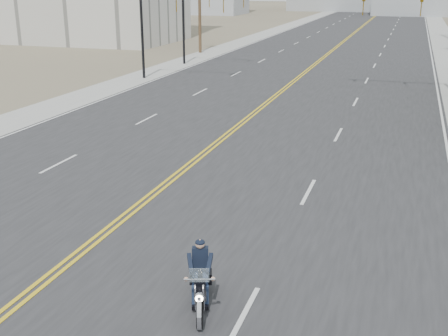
% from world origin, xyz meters
% --- Properties ---
extents(road, '(20.00, 200.00, 0.01)m').
position_xyz_m(road, '(0.00, 70.00, 0.01)').
color(road, '#303033').
rests_on(road, ground).
extents(sidewalk_left, '(3.00, 200.00, 0.01)m').
position_xyz_m(sidewalk_left, '(-11.50, 70.00, 0.01)').
color(sidewalk_left, '#A5A5A0').
rests_on(sidewalk_left, ground).
extents(sidewalk_right, '(3.00, 200.00, 0.01)m').
position_xyz_m(sidewalk_right, '(11.50, 70.00, 0.01)').
color(sidewalk_right, '#A5A5A0').
rests_on(sidewalk_right, ground).
extents(traffic_mast_left, '(7.10, 0.26, 7.00)m').
position_xyz_m(traffic_mast_left, '(-8.98, 32.00, 4.94)').
color(traffic_mast_left, black).
rests_on(traffic_mast_left, ground).
extents(traffic_mast_right, '(7.10, 0.26, 7.00)m').
position_xyz_m(traffic_mast_right, '(8.98, 32.00, 4.94)').
color(traffic_mast_right, black).
rests_on(traffic_mast_right, ground).
extents(traffic_mast_far, '(6.10, 0.26, 7.00)m').
position_xyz_m(traffic_mast_far, '(-9.31, 40.00, 4.87)').
color(traffic_mast_far, black).
rests_on(traffic_mast_far, ground).
extents(motorcyclist, '(1.46, 2.16, 1.55)m').
position_xyz_m(motorcyclist, '(4.00, 4.07, 0.78)').
color(motorcyclist, black).
rests_on(motorcyclist, ground).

